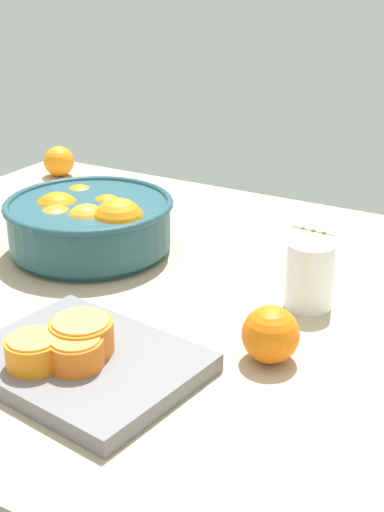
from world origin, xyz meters
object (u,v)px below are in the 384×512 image
object	(u,v)px
fruit_bowl	(88,223)
orange_half_1	(82,336)
loose_orange_2	(59,161)
cutting_board	(85,363)
juice_glass	(309,279)
orange_half_2	(76,352)
orange_half_0	(34,351)
loose_orange_1	(271,334)

from	to	relation	value
fruit_bowl	orange_half_1	size ratio (longest dim) A/B	3.62
loose_orange_2	cutting_board	bearing A→B (deg)	-48.65
cutting_board	orange_half_1	xyz separation A→B (cm)	(-0.78, 0.75, 3.27)
fruit_bowl	orange_half_1	distance (cm)	36.51
juice_glass	orange_half_2	bearing A→B (deg)	-117.66
juice_glass	orange_half_0	world-z (taller)	juice_glass
orange_half_0	loose_orange_2	xyz separation A→B (cm)	(-51.07, 66.81, -0.76)
orange_half_0	loose_orange_2	bearing A→B (deg)	127.40
orange_half_0	orange_half_1	distance (cm)	6.08
orange_half_1	juice_glass	bearing A→B (deg)	58.03
cutting_board	orange_half_0	bearing A→B (deg)	-128.93
loose_orange_2	orange_half_2	bearing A→B (deg)	-49.30
orange_half_0	orange_half_2	world-z (taller)	same
orange_half_0	loose_orange_1	size ratio (longest dim) A/B	0.93
orange_half_0	juice_glass	bearing A→B (deg)	58.52
orange_half_1	cutting_board	bearing A→B (deg)	-43.80
juice_glass	loose_orange_1	distance (cm)	16.28
orange_half_1	orange_half_2	world-z (taller)	orange_half_1
orange_half_0	orange_half_1	world-z (taller)	orange_half_1
fruit_bowl	juice_glass	distance (cm)	39.61
cutting_board	loose_orange_2	world-z (taller)	loose_orange_2
cutting_board	loose_orange_1	size ratio (longest dim) A/B	3.65
fruit_bowl	cutting_board	world-z (taller)	fruit_bowl
cutting_board	loose_orange_2	distance (cm)	82.93
fruit_bowl	orange_half_0	size ratio (longest dim) A/B	4.19
orange_half_0	loose_orange_2	distance (cm)	84.10
fruit_bowl	loose_orange_1	size ratio (longest dim) A/B	3.88
fruit_bowl	juice_glass	xyz separation A→B (cm)	(39.59, -0.45, -1.05)
fruit_bowl	orange_half_0	distance (cm)	39.50
loose_orange_1	loose_orange_2	bearing A→B (deg)	146.43
loose_orange_1	orange_half_2	bearing A→B (deg)	-138.61
loose_orange_2	juice_glass	bearing A→B (deg)	-24.17
juice_glass	orange_half_2	xyz separation A→B (cm)	(-16.77, -32.00, -0.07)
fruit_bowl	loose_orange_1	world-z (taller)	fruit_bowl
orange_half_0	loose_orange_1	world-z (taller)	loose_orange_1
cutting_board	orange_half_0	world-z (taller)	orange_half_0
cutting_board	orange_half_0	size ratio (longest dim) A/B	3.94
juice_glass	loose_orange_1	size ratio (longest dim) A/B	1.35
cutting_board	fruit_bowl	bearing A→B (deg)	126.25
orange_half_0	orange_half_1	size ratio (longest dim) A/B	0.86
cutting_board	orange_half_1	bearing A→B (deg)	136.20
juice_glass	loose_orange_1	xyz separation A→B (cm)	(1.12, -16.24, -0.56)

